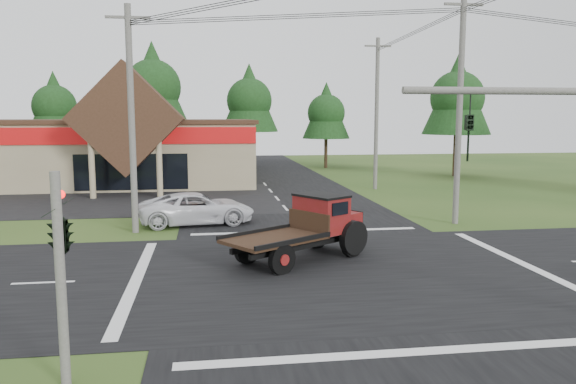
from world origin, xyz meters
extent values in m
plane|color=#294518|center=(0.00, 0.00, 0.00)|extent=(120.00, 120.00, 0.00)
cube|color=black|center=(0.00, 0.00, 0.01)|extent=(12.00, 120.00, 0.02)
cube|color=black|center=(0.00, 0.00, 0.01)|extent=(120.00, 12.00, 0.02)
cube|color=black|center=(-14.00, 19.00, 0.01)|extent=(28.00, 14.00, 0.02)
cube|color=#9A8C68|center=(-16.00, 30.00, 2.50)|extent=(30.00, 15.00, 5.00)
cube|color=#3A2517|center=(-16.00, 30.00, 5.05)|extent=(30.40, 15.40, 0.30)
cube|color=#B10D0E|center=(-16.00, 22.45, 4.10)|extent=(30.00, 0.12, 1.20)
cube|color=#3A2517|center=(-10.00, 21.50, 5.30)|extent=(7.78, 4.00, 7.78)
cylinder|color=#9A8C68|center=(-12.20, 19.80, 2.00)|extent=(0.40, 0.40, 4.00)
cylinder|color=#9A8C68|center=(-7.80, 19.80, 2.00)|extent=(0.40, 0.40, 4.00)
cube|color=black|center=(-10.00, 22.48, 1.50)|extent=(8.00, 0.08, 2.60)
imported|color=black|center=(1.00, -7.50, 5.00)|extent=(0.16, 0.20, 1.00)
cylinder|color=#595651|center=(-7.50, -7.50, 2.20)|extent=(0.20, 0.20, 4.40)
imported|color=black|center=(-7.50, -7.30, 3.70)|extent=(0.53, 2.48, 1.00)
sphere|color=#FF0C0C|center=(-7.50, -7.15, 3.90)|extent=(0.18, 0.18, 0.18)
cylinder|color=#595651|center=(-8.00, 8.00, 5.25)|extent=(0.30, 0.30, 10.50)
cube|color=#595651|center=(-8.00, 8.00, 9.90)|extent=(2.00, 0.12, 0.12)
cylinder|color=#595651|center=(8.00, 8.00, 5.75)|extent=(0.30, 0.30, 11.50)
cube|color=#595651|center=(8.00, 8.00, 10.90)|extent=(2.00, 0.12, 0.12)
cylinder|color=#595651|center=(8.00, 22.00, 5.60)|extent=(0.30, 0.30, 11.20)
cube|color=#595651|center=(8.00, 22.00, 10.60)|extent=(2.00, 0.12, 0.12)
cylinder|color=#332316|center=(-20.00, 42.00, 1.75)|extent=(0.36, 0.36, 3.50)
cone|color=#173313|center=(-20.00, 42.00, 6.80)|extent=(5.60, 5.60, 6.60)
sphere|color=#173313|center=(-20.00, 42.00, 6.50)|extent=(4.40, 4.40, 4.40)
cylinder|color=#332316|center=(-10.00, 41.00, 2.27)|extent=(0.36, 0.36, 4.55)
cone|color=#173313|center=(-10.00, 41.00, 8.84)|extent=(7.28, 7.28, 8.58)
sphere|color=#173313|center=(-10.00, 41.00, 8.45)|extent=(5.72, 5.72, 5.72)
cylinder|color=#332316|center=(0.00, 42.00, 1.92)|extent=(0.36, 0.36, 3.85)
cone|color=#173313|center=(0.00, 42.00, 7.48)|extent=(6.16, 6.16, 7.26)
sphere|color=#173313|center=(0.00, 42.00, 7.15)|extent=(4.84, 4.84, 4.84)
cylinder|color=#332316|center=(8.00, 40.00, 1.57)|extent=(0.36, 0.36, 3.15)
cone|color=#173313|center=(8.00, 40.00, 6.12)|extent=(5.04, 5.04, 5.94)
sphere|color=#173313|center=(8.00, 40.00, 5.85)|extent=(3.96, 3.96, 3.96)
cylinder|color=#332316|center=(18.00, 30.00, 1.92)|extent=(0.36, 0.36, 3.85)
cone|color=#173313|center=(18.00, 30.00, 7.48)|extent=(6.16, 6.16, 7.26)
sphere|color=#173313|center=(18.00, 30.00, 7.15)|extent=(4.84, 4.84, 4.84)
imported|color=silver|center=(-5.14, 9.74, 0.81)|extent=(6.13, 3.48, 1.61)
camera|label=1|loc=(-4.55, -18.88, 5.46)|focal=35.00mm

